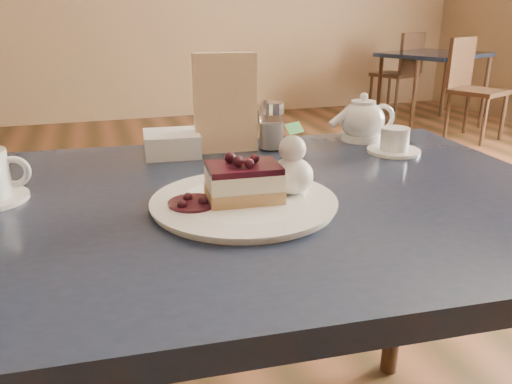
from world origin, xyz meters
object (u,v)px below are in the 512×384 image
object	(u,v)px
main_table	(238,236)
bg_table_far_right	(427,118)
tea_set	(368,125)
cheesecake_slice	(244,182)
dessert_plate	(244,202)

from	to	relation	value
main_table	bg_table_far_right	world-z (taller)	main_table
bg_table_far_right	tea_set	bearing A→B (deg)	-151.25
cheesecake_slice	tea_set	bearing A→B (deg)	41.88
main_table	bg_table_far_right	distance (m)	4.81
main_table	dessert_plate	distance (m)	0.11
dessert_plate	bg_table_far_right	xyz separation A→B (m)	(3.14, 3.65, -0.75)
main_table	dessert_plate	bearing A→B (deg)	-90.00
main_table	bg_table_far_right	bearing A→B (deg)	53.45
main_table	tea_set	bearing A→B (deg)	37.46
dessert_plate	tea_set	xyz separation A→B (m)	(0.44, 0.34, 0.04)
tea_set	bg_table_far_right	bearing A→B (deg)	50.90
cheesecake_slice	tea_set	distance (m)	0.56
cheesecake_slice	main_table	bearing A→B (deg)	90.00
dessert_plate	bg_table_far_right	world-z (taller)	dessert_plate
cheesecake_slice	tea_set	xyz separation A→B (m)	(0.44, 0.34, 0.00)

